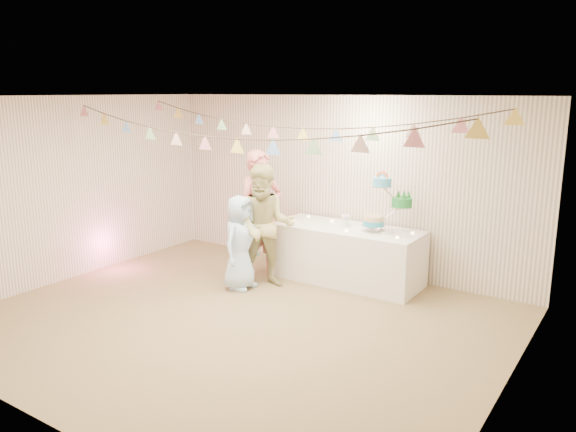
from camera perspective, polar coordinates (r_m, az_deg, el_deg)
The scene contains 25 objects.
floor at distance 6.77m, azimuth -5.25°, elevation -10.58°, with size 6.00×6.00×0.00m, color olive.
ceiling at distance 6.23m, azimuth -5.74°, elevation 11.99°, with size 6.00×6.00×0.00m, color silver.
back_wall at distance 8.43m, azimuth 5.28°, elevation 3.26°, with size 6.00×6.00×0.00m, color white.
front_wall at distance 4.77m, azimuth -24.80°, elevation -5.16°, with size 6.00×6.00×0.00m, color white.
left_wall at distance 8.56m, azimuth -21.32°, elevation 2.59°, with size 5.00×5.00×0.00m, color white.
right_wall at distance 5.10m, azimuth 21.80°, elevation -3.79°, with size 5.00×5.00×0.00m, color white.
table at distance 8.01m, azimuth 6.00°, elevation -3.89°, with size 2.10×0.84×0.79m, color white.
cake_stand at distance 7.65m, azimuth 9.95°, elevation 0.91°, with size 0.69×0.40×0.77m, color silver, non-canonical shape.
cake_bottom at distance 7.72m, azimuth 8.67°, elevation -1.21°, with size 0.31×0.31×0.15m, color #29A0C3, non-canonical shape.
cake_middle at distance 7.67m, azimuth 11.44°, elevation 0.66°, with size 0.27×0.27×0.22m, color #1A7A30, non-canonical shape.
cake_top_tier at distance 7.60m, azimuth 9.51°, elevation 2.71°, with size 0.25×0.25×0.19m, color #48B0E4, non-canonical shape.
platter at distance 8.17m, azimuth 2.08°, elevation -0.86°, with size 0.31×0.31×0.02m, color white.
posy at distance 7.97m, azimuth 5.84°, elevation -0.68°, with size 0.15×0.15×0.18m, color white, non-canonical shape.
person_adult_a at distance 8.06m, azimuth -2.79°, elevation 0.18°, with size 0.68×0.44×1.85m, color #CF6F6C.
person_adult_b at distance 7.67m, azimuth -2.31°, elevation -1.06°, with size 0.83×0.64×1.70m, color tan.
person_child at distance 7.64m, azimuth -4.87°, elevation -2.70°, with size 0.64×0.41×1.30m, color #B3D9FD.
bunting_back at distance 7.12m, azimuth -0.00°, elevation 10.11°, with size 5.60×1.10×0.40m, color pink, non-canonical shape.
bunting_front at distance 6.08m, azimuth -6.89°, elevation 9.31°, with size 5.60×0.90×0.36m, color #72A5E5, non-canonical shape.
tealight_0 at distance 8.17m, azimuth 0.61°, elevation -0.53°, with size 0.04×0.04×0.03m, color #FFD88C.
tealight_1 at distance 8.22m, azimuth 4.49°, elevation -0.49°, with size 0.04×0.04×0.03m, color #FFD88C.
tealight_2 at distance 7.67m, azimuth 5.97°, elevation -1.47°, with size 0.04×0.04×0.03m, color #FFD88C.
tealight_3 at distance 7.95m, azimuth 9.04°, elevation -1.06°, with size 0.04×0.04×0.03m, color #FFD88C.
tealight_4 at distance 7.42m, azimuth 11.04°, elevation -2.14°, with size 0.04×0.04×0.03m, color #FFD88C.
tealight_5 at distance 7.69m, azimuth 12.54°, elevation -1.69°, with size 0.04×0.04×0.03m, color #FFD88C.
tealight_6 at distance 8.49m, azimuth 2.10°, elevation -0.04°, with size 0.04×0.04×0.03m, color #FFD88C.
Camera 1 is at (3.94, -4.82, 2.66)m, focal length 35.00 mm.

